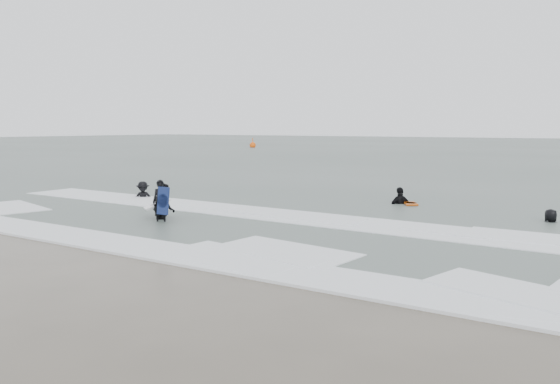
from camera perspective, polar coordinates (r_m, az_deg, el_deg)
The scene contains 10 objects.
ground at distance 15.57m, azimuth -10.18°, elevation -5.87°, with size 320.00×320.00×0.00m, color brown.
sea at distance 91.67m, azimuth 26.70°, elevation 4.05°, with size 320.00×320.00×0.00m, color #47544C.
surfer_centre at distance 19.71m, azimuth -12.31°, elevation -3.24°, with size 0.57×0.38×1.57m, color black.
surfer_wading at distance 20.46m, azimuth -11.99°, elevation -2.86°, with size 0.93×0.72×1.91m, color black.
surfer_breaker at distance 26.61m, azimuth -14.11°, elevation -0.69°, with size 1.08×0.62×1.68m, color black.
surfer_right_near at distance 24.39m, azimuth 12.44°, elevation -1.32°, with size 1.13×0.47×1.93m, color black.
surfer_right_far at distance 21.51m, azimuth 26.40°, elevation -2.96°, with size 0.81×0.53×1.67m, color black.
surf_foam at distance 18.37m, azimuth -2.23°, elevation -3.69°, with size 30.03×9.06×0.09m.
bodyboards at distance 20.88m, azimuth -2.60°, elevation -1.14°, with size 7.65×9.75×1.25m.
buoy at distance 87.91m, azimuth -2.87°, elevation 4.91°, with size 1.00×1.00×1.65m.
Camera 1 is at (10.48, -11.01, 3.40)m, focal length 35.00 mm.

